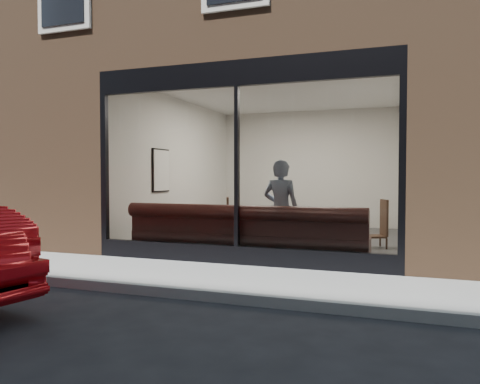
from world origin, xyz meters
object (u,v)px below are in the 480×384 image
(banquette, at_px, (245,247))
(person, at_px, (281,210))
(cafe_table_right, at_px, (302,215))
(cafe_chair_right, at_px, (374,236))
(cafe_table_left, at_px, (196,210))
(cafe_chair_left, at_px, (219,231))

(banquette, relative_size, person, 2.39)
(cafe_table_right, xyz_separation_m, cafe_chair_right, (1.11, 1.47, -0.50))
(cafe_table_left, relative_size, cafe_chair_right, 1.70)
(banquette, distance_m, cafe_table_left, 1.72)
(cafe_chair_left, bearing_deg, cafe_chair_right, 160.82)
(person, height_order, cafe_table_left, person)
(person, distance_m, cafe_chair_right, 2.29)
(banquette, relative_size, cafe_chair_left, 9.29)
(person, height_order, cafe_chair_right, person)
(banquette, relative_size, cafe_table_right, 6.14)
(cafe_table_right, bearing_deg, cafe_chair_right, 53.01)
(cafe_table_right, bearing_deg, cafe_chair_left, 147.66)
(cafe_chair_left, bearing_deg, banquette, 101.38)
(banquette, height_order, cafe_table_right, cafe_table_right)
(person, height_order, cafe_chair_left, person)
(cafe_table_right, bearing_deg, cafe_table_left, 169.16)
(cafe_chair_left, relative_size, cafe_chair_right, 1.14)
(person, bearing_deg, cafe_chair_left, -37.03)
(cafe_chair_left, xyz_separation_m, cafe_chair_right, (3.16, 0.17, 0.00))
(cafe_chair_right, bearing_deg, cafe_table_left, -3.75)
(cafe_table_right, xyz_separation_m, cafe_chair_left, (-2.06, 1.30, -0.50))
(banquette, distance_m, person, 0.87)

